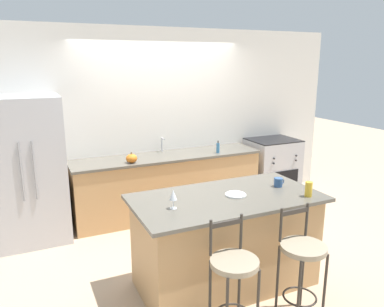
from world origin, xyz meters
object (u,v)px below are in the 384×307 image
(coffee_mug, at_px, (278,182))
(tumbler_cup, at_px, (309,189))
(bar_stool_near, at_px, (234,275))
(wine_glass, at_px, (173,195))
(refrigerator, at_px, (28,170))
(bar_stool_far, at_px, (302,259))
(dinner_plate, at_px, (236,194))
(oven_range, at_px, (272,168))
(soap_bottle, at_px, (218,148))
(pumpkin_decoration, at_px, (132,158))

(coffee_mug, xyz_separation_m, tumbler_cup, (0.08, -0.36, 0.03))
(bar_stool_near, xyz_separation_m, wine_glass, (-0.26, 0.63, 0.50))
(refrigerator, height_order, bar_stool_far, refrigerator)
(wine_glass, bearing_deg, dinner_plate, 5.08)
(wine_glass, relative_size, coffee_mug, 1.48)
(bar_stool_near, distance_m, wine_glass, 0.84)
(bar_stool_near, bearing_deg, tumbler_cup, 19.70)
(wine_glass, bearing_deg, refrigerator, 120.27)
(oven_range, distance_m, soap_bottle, 1.25)
(wine_glass, distance_m, pumpkin_decoration, 1.83)
(dinner_plate, height_order, soap_bottle, soap_bottle)
(oven_range, bearing_deg, refrigerator, -179.13)
(refrigerator, xyz_separation_m, tumbler_cup, (2.46, -2.23, 0.11))
(pumpkin_decoration, bearing_deg, tumbler_cup, -60.47)
(oven_range, height_order, soap_bottle, soap_bottle)
(bar_stool_near, bearing_deg, dinner_plate, 58.65)
(pumpkin_decoration, bearing_deg, refrigerator, 173.57)
(bar_stool_near, distance_m, pumpkin_decoration, 2.49)
(coffee_mug, height_order, soap_bottle, soap_bottle)
(refrigerator, distance_m, pumpkin_decoration, 1.29)
(oven_range, height_order, pumpkin_decoration, pumpkin_decoration)
(bar_stool_far, bearing_deg, wine_glass, 143.99)
(coffee_mug, bearing_deg, bar_stool_far, -111.87)
(coffee_mug, distance_m, pumpkin_decoration, 2.04)
(bar_stool_far, xyz_separation_m, coffee_mug, (0.31, 0.77, 0.42))
(bar_stool_far, xyz_separation_m, dinner_plate, (-0.24, 0.73, 0.38))
(bar_stool_far, bearing_deg, dinner_plate, 107.95)
(bar_stool_near, relative_size, dinner_plate, 4.88)
(refrigerator, xyz_separation_m, soap_bottle, (2.59, -0.14, 0.06))
(dinner_plate, relative_size, coffee_mug, 1.74)
(refrigerator, relative_size, pumpkin_decoration, 12.06)
(refrigerator, xyz_separation_m, pumpkin_decoration, (1.28, -0.14, 0.05))
(oven_range, distance_m, wine_glass, 3.33)
(bar_stool_far, distance_m, tumbler_cup, 0.72)
(refrigerator, bearing_deg, tumbler_cup, -42.18)
(soap_bottle, bearing_deg, bar_stool_far, -101.86)
(refrigerator, xyz_separation_m, bar_stool_far, (2.07, -2.64, -0.34))
(bar_stool_near, distance_m, tumbler_cup, 1.20)
(coffee_mug, distance_m, tumbler_cup, 0.37)
(bar_stool_near, bearing_deg, oven_range, 48.91)
(tumbler_cup, bearing_deg, dinner_plate, 153.20)
(refrigerator, relative_size, wine_glass, 10.30)
(coffee_mug, bearing_deg, refrigerator, 141.89)
(oven_range, distance_m, tumbler_cup, 2.67)
(refrigerator, height_order, bar_stool_near, refrigerator)
(refrigerator, height_order, oven_range, refrigerator)
(refrigerator, relative_size, bar_stool_far, 1.80)
(coffee_mug, distance_m, soap_bottle, 1.74)
(bar_stool_near, relative_size, pumpkin_decoration, 6.71)
(oven_range, bearing_deg, bar_stool_near, -131.09)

